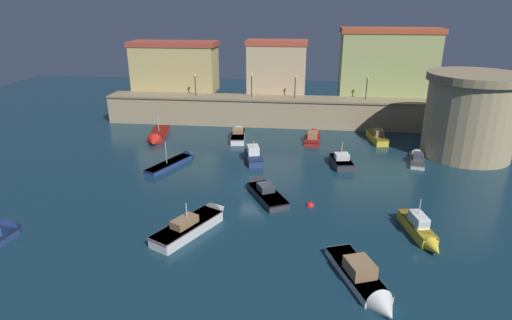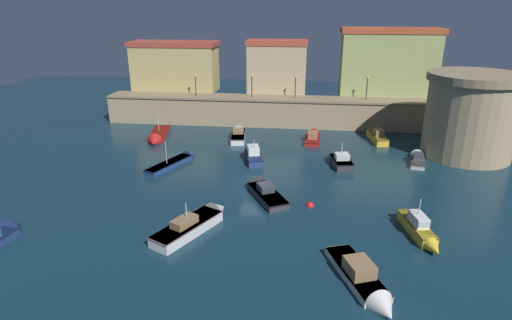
{
  "view_description": "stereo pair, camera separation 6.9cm",
  "coord_description": "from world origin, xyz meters",
  "px_view_note": "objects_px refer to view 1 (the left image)",
  "views": [
    {
      "loc": [
        4.48,
        -35.69,
        15.87
      ],
      "look_at": [
        0.0,
        1.96,
        1.8
      ],
      "focal_mm": 29.61,
      "sensor_mm": 36.0,
      "label": 1
    },
    {
      "loc": [
        4.55,
        -35.68,
        15.87
      ],
      "look_at": [
        0.0,
        1.96,
        1.8
      ],
      "focal_mm": 29.61,
      "sensor_mm": 36.0,
      "label": 2
    }
  ],
  "objects_px": {
    "quay_lamp_0": "(195,81)",
    "moored_boat_10": "(417,157)",
    "moored_boat_5": "(340,159)",
    "moored_boat_3": "(420,230)",
    "mooring_buoy_0": "(310,206)",
    "fortress_tower": "(470,115)",
    "moored_boat_9": "(262,190)",
    "quay_lamp_1": "(252,82)",
    "quay_lamp_3": "(367,84)",
    "moored_boat_7": "(197,222)",
    "moored_boat_12": "(238,134)",
    "moored_boat_0": "(313,136)",
    "moored_boat_8": "(366,283)",
    "quay_lamp_2": "(295,83)",
    "moored_boat_1": "(176,161)",
    "moored_boat_6": "(253,154)",
    "moored_boat_11": "(375,135)",
    "moored_boat_4": "(157,137)"
  },
  "relations": [
    {
      "from": "quay_lamp_0",
      "to": "moored_boat_10",
      "type": "relative_size",
      "value": 0.53
    },
    {
      "from": "quay_lamp_3",
      "to": "moored_boat_3",
      "type": "distance_m",
      "value": 29.49
    },
    {
      "from": "moored_boat_1",
      "to": "moored_boat_11",
      "type": "height_order",
      "value": "moored_boat_1"
    },
    {
      "from": "moored_boat_8",
      "to": "moored_boat_11",
      "type": "distance_m",
      "value": 30.61
    },
    {
      "from": "quay_lamp_1",
      "to": "moored_boat_5",
      "type": "relative_size",
      "value": 0.64
    },
    {
      "from": "moored_boat_4",
      "to": "fortress_tower",
      "type": "bearing_deg",
      "value": 78.07
    },
    {
      "from": "mooring_buoy_0",
      "to": "fortress_tower",
      "type": "bearing_deg",
      "value": 40.87
    },
    {
      "from": "moored_boat_3",
      "to": "quay_lamp_3",
      "type": "bearing_deg",
      "value": 170.23
    },
    {
      "from": "moored_boat_7",
      "to": "moored_boat_10",
      "type": "relative_size",
      "value": 1.32
    },
    {
      "from": "moored_boat_12",
      "to": "moored_boat_1",
      "type": "bearing_deg",
      "value": 145.91
    },
    {
      "from": "moored_boat_5",
      "to": "moored_boat_7",
      "type": "bearing_deg",
      "value": 132.24
    },
    {
      "from": "quay_lamp_2",
      "to": "moored_boat_3",
      "type": "distance_m",
      "value": 31.15
    },
    {
      "from": "moored_boat_8",
      "to": "moored_boat_0",
      "type": "bearing_deg",
      "value": 164.88
    },
    {
      "from": "quay_lamp_1",
      "to": "quay_lamp_3",
      "type": "relative_size",
      "value": 0.99
    },
    {
      "from": "moored_boat_0",
      "to": "moored_boat_12",
      "type": "bearing_deg",
      "value": 95.05
    },
    {
      "from": "fortress_tower",
      "to": "quay_lamp_1",
      "type": "xyz_separation_m",
      "value": [
        -25.15,
        10.13,
        1.34
      ]
    },
    {
      "from": "moored_boat_7",
      "to": "fortress_tower",
      "type": "bearing_deg",
      "value": -25.34
    },
    {
      "from": "moored_boat_1",
      "to": "mooring_buoy_0",
      "type": "bearing_deg",
      "value": -97.85
    },
    {
      "from": "moored_boat_0",
      "to": "moored_boat_10",
      "type": "height_order",
      "value": "moored_boat_0"
    },
    {
      "from": "moored_boat_1",
      "to": "moored_boat_9",
      "type": "distance_m",
      "value": 11.74
    },
    {
      "from": "moored_boat_0",
      "to": "moored_boat_6",
      "type": "xyz_separation_m",
      "value": [
        -6.58,
        -7.95,
        0.2
      ]
    },
    {
      "from": "mooring_buoy_0",
      "to": "quay_lamp_3",
      "type": "bearing_deg",
      "value": 73.84
    },
    {
      "from": "moored_boat_5",
      "to": "moored_boat_3",
      "type": "bearing_deg",
      "value": -172.08
    },
    {
      "from": "moored_boat_8",
      "to": "fortress_tower",
      "type": "bearing_deg",
      "value": 130.74
    },
    {
      "from": "fortress_tower",
      "to": "quay_lamp_1",
      "type": "relative_size",
      "value": 3.24
    },
    {
      "from": "moored_boat_0",
      "to": "moored_boat_5",
      "type": "height_order",
      "value": "moored_boat_5"
    },
    {
      "from": "moored_boat_10",
      "to": "moored_boat_3",
      "type": "bearing_deg",
      "value": 179.77
    },
    {
      "from": "moored_boat_3",
      "to": "moored_boat_9",
      "type": "height_order",
      "value": "moored_boat_3"
    },
    {
      "from": "moored_boat_0",
      "to": "moored_boat_6",
      "type": "distance_m",
      "value": 10.32
    },
    {
      "from": "moored_boat_10",
      "to": "mooring_buoy_0",
      "type": "height_order",
      "value": "moored_boat_10"
    },
    {
      "from": "moored_boat_4",
      "to": "moored_boat_7",
      "type": "relative_size",
      "value": 1.02
    },
    {
      "from": "moored_boat_12",
      "to": "moored_boat_3",
      "type": "bearing_deg",
      "value": -150.35
    },
    {
      "from": "moored_boat_12",
      "to": "moored_boat_0",
      "type": "bearing_deg",
      "value": -95.37
    },
    {
      "from": "moored_boat_5",
      "to": "moored_boat_10",
      "type": "relative_size",
      "value": 0.86
    },
    {
      "from": "moored_boat_9",
      "to": "moored_boat_12",
      "type": "xyz_separation_m",
      "value": [
        -4.76,
        16.4,
        0.08
      ]
    },
    {
      "from": "quay_lamp_3",
      "to": "moored_boat_0",
      "type": "relative_size",
      "value": 0.56
    },
    {
      "from": "fortress_tower",
      "to": "quay_lamp_0",
      "type": "relative_size",
      "value": 3.37
    },
    {
      "from": "moored_boat_6",
      "to": "quay_lamp_1",
      "type": "bearing_deg",
      "value": -7.01
    },
    {
      "from": "moored_boat_3",
      "to": "moored_boat_1",
      "type": "bearing_deg",
      "value": -130.89
    },
    {
      "from": "quay_lamp_0",
      "to": "moored_boat_8",
      "type": "xyz_separation_m",
      "value": [
        19.23,
        -35.48,
        -5.48
      ]
    },
    {
      "from": "quay_lamp_0",
      "to": "moored_boat_9",
      "type": "relative_size",
      "value": 0.44
    },
    {
      "from": "moored_boat_7",
      "to": "moored_boat_9",
      "type": "relative_size",
      "value": 1.1
    },
    {
      "from": "moored_boat_7",
      "to": "moored_boat_9",
      "type": "bearing_deg",
      "value": -4.98
    },
    {
      "from": "quay_lamp_0",
      "to": "moored_boat_10",
      "type": "height_order",
      "value": "quay_lamp_0"
    },
    {
      "from": "quay_lamp_3",
      "to": "moored_boat_1",
      "type": "distance_m",
      "value": 27.46
    },
    {
      "from": "quay_lamp_0",
      "to": "moored_boat_10",
      "type": "xyz_separation_m",
      "value": [
        27.46,
        -12.46,
        -5.54
      ]
    },
    {
      "from": "quay_lamp_3",
      "to": "moored_boat_0",
      "type": "xyz_separation_m",
      "value": [
        -6.84,
        -6.18,
        -5.6
      ]
    },
    {
      "from": "moored_boat_10",
      "to": "mooring_buoy_0",
      "type": "xyz_separation_m",
      "value": [
        -11.47,
        -12.39,
        -0.33
      ]
    },
    {
      "from": "moored_boat_11",
      "to": "quay_lamp_2",
      "type": "bearing_deg",
      "value": 54.83
    },
    {
      "from": "moored_boat_0",
      "to": "moored_boat_7",
      "type": "relative_size",
      "value": 0.76
    }
  ]
}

